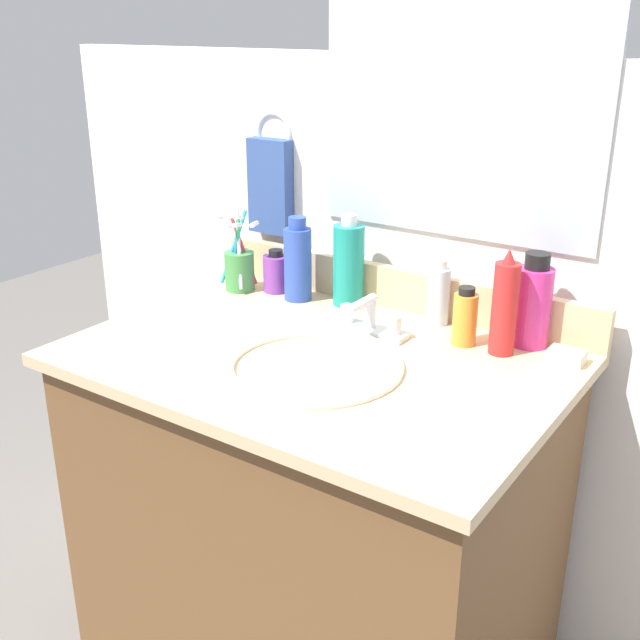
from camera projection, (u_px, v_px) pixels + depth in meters
vanity_cabinet at (316, 531)px, 1.60m from camera, size 0.87×0.58×0.75m
countertop at (316, 360)px, 1.45m from camera, size 0.91×0.63×0.02m
backsplash at (396, 288)px, 1.67m from camera, size 0.91×0.02×0.09m
back_wall at (406, 352)px, 1.78m from camera, size 2.01×0.04×1.30m
mirror_panel at (459, 94)px, 1.50m from camera, size 0.60×0.01×0.56m
towel_ring at (274, 133)px, 1.78m from camera, size 0.10×0.01×0.10m
hand_towel at (270, 187)px, 1.81m from camera, size 0.11×0.04×0.22m
sink_basin at (313, 383)px, 1.40m from camera, size 0.33×0.33×0.11m
faucet at (369, 321)px, 1.53m from camera, size 0.16×0.10×0.08m
bottle_oil_amber at (465, 318)px, 1.47m from camera, size 0.05×0.05×0.12m
bottle_mouthwash_teal at (349, 264)px, 1.67m from camera, size 0.07×0.07×0.20m
bottle_cream_purple at (276, 273)px, 1.77m from camera, size 0.06×0.06×0.10m
bottle_gel_clear at (438, 294)px, 1.57m from camera, size 0.05×0.05×0.14m
bottle_spray_red at (505, 307)px, 1.42m from camera, size 0.05×0.05×0.20m
bottle_shampoo_blue at (298, 262)px, 1.70m from camera, size 0.06×0.06×0.19m
bottle_soap_pink at (533, 304)px, 1.46m from camera, size 0.07×0.07×0.18m
cup_green at (239, 268)px, 1.77m from camera, size 0.08×0.07×0.20m
soap_bar at (566, 356)px, 1.41m from camera, size 0.06×0.04×0.02m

